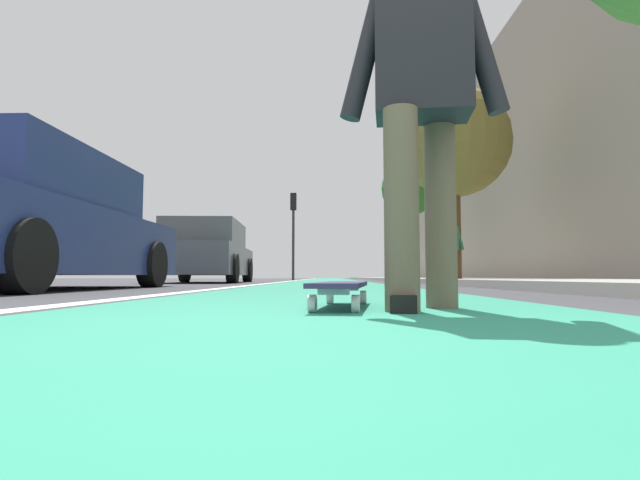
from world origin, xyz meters
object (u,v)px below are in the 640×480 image
(skateboard, at_px, (341,287))
(street_tree_mid, at_px, (455,143))
(skater_person, at_px, (422,91))
(parked_car_near, at_px, (26,225))
(traffic_light, at_px, (293,220))
(parked_car_mid, at_px, (206,254))
(street_tree_far, at_px, (409,190))
(pedestrian_distant, at_px, (450,246))

(skateboard, bearing_deg, street_tree_mid, -17.34)
(street_tree_mid, bearing_deg, skater_person, 164.77)
(parked_car_near, xyz_separation_m, street_tree_mid, (6.72, -6.32, 2.72))
(traffic_light, bearing_deg, skater_person, -174.27)
(parked_car_near, relative_size, parked_car_mid, 0.97)
(skateboard, xyz_separation_m, skater_person, (-0.15, -0.35, 0.84))
(parked_car_mid, xyz_separation_m, street_tree_far, (6.85, -6.12, 2.78))
(street_tree_mid, bearing_deg, street_tree_far, -0.00)
(street_tree_far, xyz_separation_m, pedestrian_distant, (-7.15, 0.20, -2.61))
(traffic_light, relative_size, street_tree_far, 0.88)
(skateboard, xyz_separation_m, traffic_light, (20.69, 1.75, 2.73))
(parked_car_near, height_order, traffic_light, traffic_light)
(parked_car_near, height_order, pedestrian_distant, pedestrian_distant)
(parked_car_near, xyz_separation_m, pedestrian_distant, (6.60, -6.13, 0.19))
(skateboard, height_order, pedestrian_distant, pedestrian_distant)
(street_tree_far, bearing_deg, skater_person, 170.98)
(parked_car_near, height_order, street_tree_far, street_tree_far)
(parked_car_near, height_order, parked_car_mid, parked_car_mid)
(skateboard, bearing_deg, parked_car_near, 48.11)
(parked_car_mid, bearing_deg, pedestrian_distant, -92.92)
(skater_person, height_order, street_tree_mid, street_tree_mid)
(street_tree_far, bearing_deg, parked_car_near, 155.30)
(street_tree_far, distance_m, pedestrian_distant, 7.61)
(parked_car_near, bearing_deg, parked_car_mid, -1.66)
(parked_car_near, bearing_deg, pedestrian_distant, -42.88)
(skateboard, distance_m, street_tree_far, 17.32)
(skateboard, xyz_separation_m, parked_car_mid, (9.86, 3.10, 0.62))
(parked_car_mid, xyz_separation_m, traffic_light, (10.83, -1.35, 2.10))
(skateboard, height_order, street_tree_far, street_tree_far)
(parked_car_near, distance_m, pedestrian_distant, 9.01)
(street_tree_mid, bearing_deg, skateboard, 162.66)
(pedestrian_distant, bearing_deg, parked_car_near, 137.12)
(parked_car_near, bearing_deg, street_tree_far, -24.70)
(skater_person, relative_size, street_tree_far, 0.36)
(street_tree_far, bearing_deg, skateboard, 169.75)
(skateboard, height_order, traffic_light, traffic_light)
(skateboard, relative_size, street_tree_far, 0.19)
(pedestrian_distant, bearing_deg, parked_car_mid, 87.08)
(parked_car_near, distance_m, street_tree_mid, 9.62)
(pedestrian_distant, bearing_deg, traffic_light, 22.34)
(skater_person, height_order, parked_car_near, skater_person)
(skater_person, xyz_separation_m, pedestrian_distant, (9.71, -2.48, -0.05))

